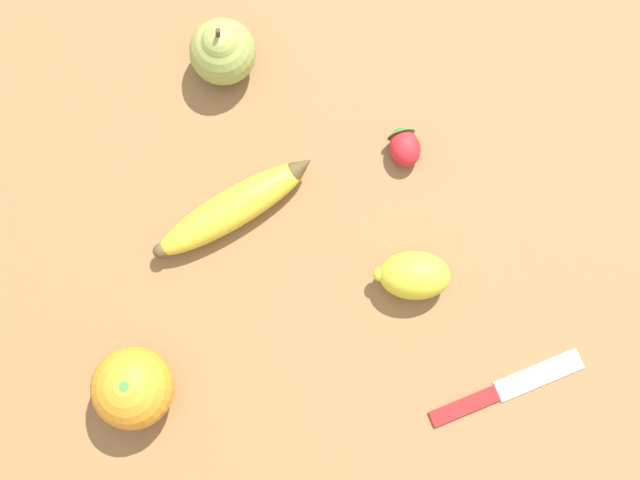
{
  "coord_description": "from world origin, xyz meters",
  "views": [
    {
      "loc": [
        -0.18,
        0.02,
        0.93
      ],
      "look_at": [
        0.0,
        0.03,
        0.03
      ],
      "focal_mm": 50.0,
      "sensor_mm": 36.0,
      "label": 1
    }
  ],
  "objects": [
    {
      "name": "ground_plane",
      "position": [
        0.0,
        0.0,
        0.0
      ],
      "size": [
        3.0,
        3.0,
        0.0
      ],
      "primitive_type": "plane",
      "color": "olive"
    },
    {
      "name": "banana",
      "position": [
        0.03,
        0.13,
        0.02
      ],
      "size": [
        0.14,
        0.17,
        0.04
      ],
      "rotation": [
        0.0,
        0.0,
        5.32
      ],
      "color": "yellow",
      "rests_on": "ground_plane"
    },
    {
      "name": "orange",
      "position": [
        -0.16,
        0.21,
        0.04
      ],
      "size": [
        0.08,
        0.08,
        0.08
      ],
      "color": "orange",
      "rests_on": "ground_plane"
    },
    {
      "name": "pear",
      "position": [
        0.2,
        0.15,
        0.04
      ],
      "size": [
        0.07,
        0.07,
        0.09
      ],
      "color": "#99A84C",
      "rests_on": "ground_plane"
    },
    {
      "name": "strawberry",
      "position": [
        0.11,
        -0.05,
        0.02
      ],
      "size": [
        0.05,
        0.04,
        0.03
      ],
      "rotation": [
        0.0,
        0.0,
        0.32
      ],
      "color": "red",
      "rests_on": "ground_plane"
    },
    {
      "name": "lemon",
      "position": [
        -0.03,
        -0.06,
        0.03
      ],
      "size": [
        0.05,
        0.08,
        0.05
      ],
      "rotation": [
        0.0,
        0.0,
        1.59
      ],
      "color": "yellow",
      "rests_on": "ground_plane"
    },
    {
      "name": "paring_knife",
      "position": [
        -0.14,
        -0.16,
        0.0
      ],
      "size": [
        0.09,
        0.16,
        0.01
      ],
      "rotation": [
        0.0,
        0.0,
        3.59
      ],
      "color": "silver",
      "rests_on": "ground_plane"
    }
  ]
}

